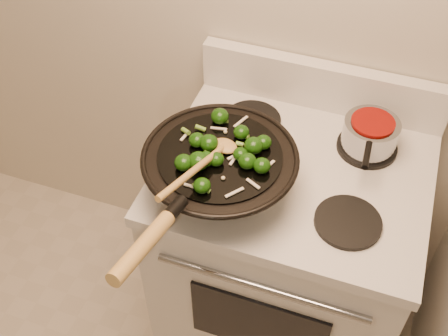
% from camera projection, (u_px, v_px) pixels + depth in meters
% --- Properties ---
extents(stove, '(0.78, 0.67, 1.08)m').
position_uv_depth(stove, '(284.00, 255.00, 1.96)').
color(stove, silver).
rests_on(stove, ground).
extents(wok, '(0.42, 0.70, 0.23)m').
position_uv_depth(wok, '(219.00, 171.00, 1.51)').
color(wok, black).
rests_on(wok, stove).
extents(stirfry, '(0.27, 0.32, 0.05)m').
position_uv_depth(stirfry, '(223.00, 151.00, 1.46)').
color(stirfry, '#123808').
rests_on(stirfry, wok).
extents(wooden_spoon, '(0.11, 0.32, 0.09)m').
position_uv_depth(wooden_spoon, '(207.00, 160.00, 1.42)').
color(wooden_spoon, '#B08645').
rests_on(wooden_spoon, wok).
extents(saucepan, '(0.16, 0.26, 0.10)m').
position_uv_depth(saucepan, '(370.00, 134.00, 1.64)').
color(saucepan, '#96989E').
rests_on(saucepan, stove).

